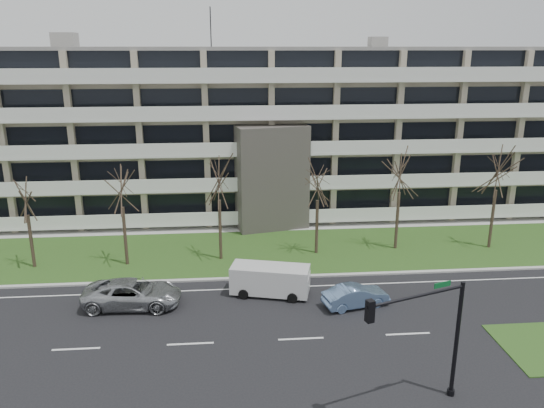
{
  "coord_description": "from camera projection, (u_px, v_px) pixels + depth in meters",
  "views": [
    {
      "loc": [
        -3.76,
        -25.4,
        15.38
      ],
      "look_at": [
        -0.73,
        10.0,
        4.74
      ],
      "focal_mm": 35.0,
      "sensor_mm": 36.0,
      "label": 1
    }
  ],
  "objects": [
    {
      "name": "grass_verge",
      "position": [
        278.0,
        250.0,
        41.37
      ],
      "size": [
        90.0,
        10.0,
        0.06
      ],
      "primitive_type": "cube",
      "color": "#28521B",
      "rests_on": "ground"
    },
    {
      "name": "tree_1",
      "position": [
        25.0,
        194.0,
        36.74
      ],
      "size": [
        3.53,
        3.53,
        7.07
      ],
      "color": "#382B21",
      "rests_on": "ground"
    },
    {
      "name": "curb",
      "position": [
        285.0,
        277.0,
        36.59
      ],
      "size": [
        90.0,
        0.35,
        0.12
      ],
      "primitive_type": "cube",
      "color": "#B2B2AD",
      "rests_on": "ground"
    },
    {
      "name": "tree_3",
      "position": [
        219.0,
        176.0,
        37.93
      ],
      "size": [
        4.14,
        4.14,
        8.27
      ],
      "color": "#382B21",
      "rests_on": "ground"
    },
    {
      "name": "tree_5",
      "position": [
        401.0,
        169.0,
        39.99
      ],
      "size": [
        4.12,
        4.12,
        8.24
      ],
      "color": "#382B21",
      "rests_on": "ground"
    },
    {
      "name": "white_van",
      "position": [
        271.0,
        278.0,
        33.82
      ],
      "size": [
        5.27,
        3.01,
        1.93
      ],
      "rotation": [
        0.0,
        0.0,
        -0.25
      ],
      "color": "silver",
      "rests_on": "ground"
    },
    {
      "name": "traffic_signal",
      "position": [
        429.0,
        329.0,
        22.61
      ],
      "size": [
        4.83,
        1.87,
        5.87
      ],
      "rotation": [
        0.0,
        0.0,
        0.33
      ],
      "color": "black",
      "rests_on": "ground"
    },
    {
      "name": "tree_6",
      "position": [
        499.0,
        167.0,
        40.13
      ],
      "size": [
        4.24,
        4.24,
        8.47
      ],
      "color": "#382B21",
      "rests_on": "ground"
    },
    {
      "name": "silver_pickup",
      "position": [
        132.0,
        294.0,
        32.42
      ],
      "size": [
        6.05,
        3.04,
        1.64
      ],
      "primitive_type": "imported",
      "rotation": [
        0.0,
        0.0,
        1.52
      ],
      "color": "#A5A8AC",
      "rests_on": "ground"
    },
    {
      "name": "ground",
      "position": [
        301.0,
        339.0,
        28.97
      ],
      "size": [
        160.0,
        160.0,
        0.0
      ],
      "primitive_type": "plane",
      "color": "black",
      "rests_on": "ground"
    },
    {
      "name": "tree_2",
      "position": [
        121.0,
        184.0,
        37.03
      ],
      "size": [
        3.93,
        3.93,
        7.87
      ],
      "color": "#382B21",
      "rests_on": "ground"
    },
    {
      "name": "lane_edge_line",
      "position": [
        287.0,
        287.0,
        35.17
      ],
      "size": [
        90.0,
        0.12,
        0.01
      ],
      "primitive_type": "cube",
      "color": "white",
      "rests_on": "ground"
    },
    {
      "name": "blue_sedan",
      "position": [
        356.0,
        296.0,
        32.44
      ],
      "size": [
        4.31,
        2.36,
        1.35
      ],
      "primitive_type": "imported",
      "rotation": [
        0.0,
        0.0,
        1.81
      ],
      "color": "#7295C7",
      "rests_on": "ground"
    },
    {
      "name": "apartment_building",
      "position": [
        266.0,
        130.0,
        50.95
      ],
      "size": [
        60.5,
        15.1,
        18.75
      ],
      "color": "tan",
      "rests_on": "ground"
    },
    {
      "name": "tree_4",
      "position": [
        318.0,
        179.0,
        39.2
      ],
      "size": [
        3.81,
        3.81,
        7.62
      ],
      "color": "#382B21",
      "rests_on": "ground"
    },
    {
      "name": "sidewalk",
      "position": [
        272.0,
        227.0,
        46.61
      ],
      "size": [
        90.0,
        2.0,
        0.08
      ],
      "primitive_type": "cube",
      "color": "#B2B2AD",
      "rests_on": "ground"
    }
  ]
}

